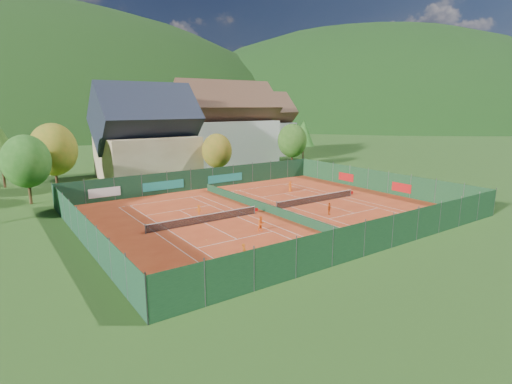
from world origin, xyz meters
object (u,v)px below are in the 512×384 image
object	(u,v)px
player_left_far	(199,210)
player_left_near	(244,252)
hotel_block_a	(225,129)
hotel_block_b	(258,129)
player_right_near	(329,209)
player_right_far_a	(290,187)
ball_hopper	(419,210)
player_left_mid	(261,224)
chalet	(147,139)
player_right_far_b	(290,186)

from	to	relation	value
player_left_far	player_left_near	bearing A→B (deg)	105.83
hotel_block_a	player_left_far	size ratio (longest dim) A/B	17.88
hotel_block_a	hotel_block_b	bearing A→B (deg)	29.74
hotel_block_a	player_left_near	bearing A→B (deg)	-119.18
hotel_block_a	player_left_far	bearing A→B (deg)	-125.08
player_right_near	player_right_far_a	size ratio (longest dim) A/B	1.02
ball_hopper	player_right_far_a	distance (m)	18.30
player_left_near	player_left_mid	bearing A→B (deg)	3.41
chalet	player_right_near	distance (m)	36.54
chalet	hotel_block_a	bearing A→B (deg)	17.53
hotel_block_b	player_left_far	bearing A→B (deg)	-132.21
player_left_mid	player_left_far	size ratio (longest dim) A/B	1.29
hotel_block_b	ball_hopper	size ratio (longest dim) A/B	21.60
hotel_block_b	player_right_near	distance (m)	55.37
player_right_near	player_right_far_b	bearing A→B (deg)	43.85
player_right_near	hotel_block_b	bearing A→B (deg)	38.25
hotel_block_b	player_left_far	world-z (taller)	hotel_block_b
player_right_far_a	player_right_far_b	xyz separation A→B (m)	(0.74, 0.86, -0.02)
hotel_block_a	player_right_far_a	xyz separation A→B (m)	(-6.59, -29.11, -6.69)
hotel_block_a	player_left_mid	bearing A→B (deg)	-116.48
chalet	player_left_near	distance (m)	42.13
chalet	player_left_mid	world-z (taller)	chalet
ball_hopper	hotel_block_b	bearing A→B (deg)	73.43
ball_hopper	player_left_far	bearing A→B (deg)	145.94
player_left_mid	player_right_near	world-z (taller)	player_left_mid
hotel_block_a	player_right_far_a	bearing A→B (deg)	-102.76
chalet	player_left_near	size ratio (longest dim) A/B	11.39
player_left_far	player_right_near	bearing A→B (deg)	174.58
chalet	player_left_far	world-z (taller)	chalet
player_left_far	player_right_near	distance (m)	14.75
player_left_near	player_left_far	world-z (taller)	player_left_near
player_left_far	hotel_block_a	bearing A→B (deg)	-96.53
hotel_block_a	player_left_near	distance (m)	54.32
chalet	player_right_near	world-z (taller)	chalet
player_right_far_b	player_left_far	bearing A→B (deg)	-14.41
player_left_mid	player_right_far_a	size ratio (longest dim) A/B	1.12
player_right_far_a	hotel_block_a	bearing A→B (deg)	-130.40
player_left_near	player_right_far_a	distance (m)	26.66
chalet	player_right_far_a	distance (m)	26.89
hotel_block_a	player_right_far_b	size ratio (longest dim) A/B	16.11
player_right_near	player_left_far	bearing A→B (deg)	121.12
hotel_block_b	ball_hopper	bearing A→B (deg)	-106.57
ball_hopper	player_left_mid	world-z (taller)	player_left_mid
hotel_block_b	player_left_mid	world-z (taller)	hotel_block_b
player_left_mid	player_left_near	bearing A→B (deg)	-132.52
hotel_block_b	player_left_near	bearing A→B (deg)	-126.19
player_left_mid	hotel_block_a	bearing A→B (deg)	66.94
hotel_block_b	chalet	bearing A→B (deg)	-157.01
player_right_far_a	hotel_block_b	bearing A→B (deg)	-146.66
player_left_mid	player_left_far	distance (m)	9.16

